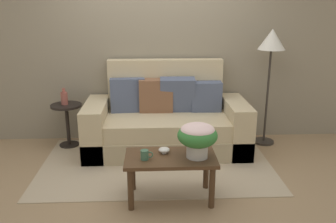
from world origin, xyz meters
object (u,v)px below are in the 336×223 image
coffee_mug (145,155)px  side_table (67,118)px  coffee_table (171,164)px  table_vase (64,98)px  snack_bowl (164,150)px  potted_plant (197,136)px  couch (166,123)px  floor_lamp (271,48)px

coffee_mug → side_table: bearing=125.4°
coffee_table → table_vase: (-1.33, 1.45, 0.30)m
snack_bowl → coffee_mug: bearing=-143.4°
coffee_table → coffee_mug: (-0.25, -0.06, 0.13)m
side_table → potted_plant: bearing=-43.1°
side_table → coffee_mug: bearing=-54.6°
couch → coffee_mug: bearing=-100.9°
potted_plant → snack_bowl: bearing=161.0°
potted_plant → snack_bowl: (-0.31, 0.11, -0.18)m
couch → floor_lamp: 1.68m
potted_plant → floor_lamp: bearing=52.1°
couch → floor_lamp: size_ratio=1.34×
couch → coffee_mug: couch is taller
side_table → potted_plant: (1.57, -1.47, 0.27)m
side_table → snack_bowl: 1.86m
table_vase → couch: bearing=-6.5°
snack_bowl → table_vase: 1.88m
couch → snack_bowl: 1.23m
side_table → floor_lamp: 2.85m
couch → snack_bowl: (-0.07, -1.22, 0.13)m
side_table → floor_lamp: (2.70, -0.01, 0.91)m
couch → snack_bowl: couch is taller
potted_plant → coffee_table: bearing=173.5°
potted_plant → snack_bowl: potted_plant is taller
side_table → potted_plant: potted_plant is taller
coffee_table → potted_plant: bearing=-6.5°
couch → side_table: 1.34m
floor_lamp → potted_plant: bearing=-127.9°
couch → floor_lamp: floor_lamp is taller
couch → coffee_table: size_ratio=2.36×
coffee_table → potted_plant: size_ratio=2.31×
floor_lamp → side_table: bearing=179.8°
side_table → potted_plant: size_ratio=1.54×
coffee_mug → couch: bearing=79.1°
coffee_mug → table_vase: size_ratio=0.55×
floor_lamp → snack_bowl: size_ratio=14.04×
couch → table_vase: bearing=173.5°
coffee_table → coffee_mug: coffee_mug is taller
side_table → coffee_mug: 1.85m
coffee_mug → potted_plant: bearing=3.7°
floor_lamp → snack_bowl: bearing=-136.9°
side_table → table_vase: bearing=150.9°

